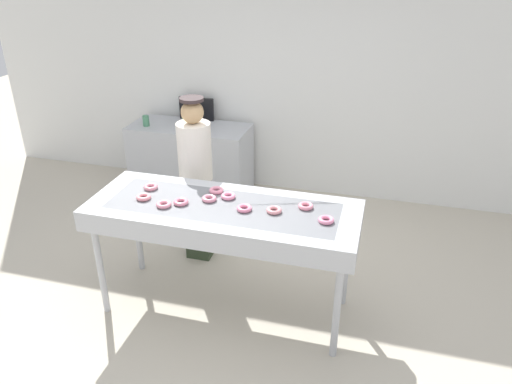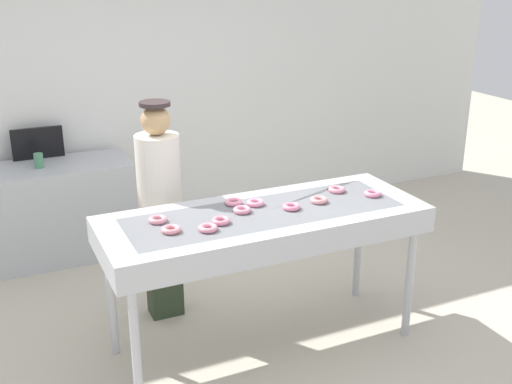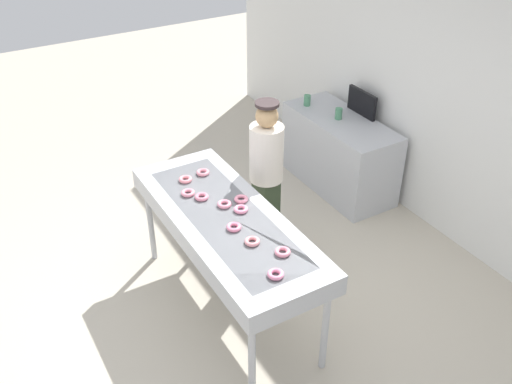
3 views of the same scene
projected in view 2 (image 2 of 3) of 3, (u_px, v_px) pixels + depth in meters
ground_plane at (264, 343)px, 4.48m from camera, size 16.00×16.00×0.00m
back_wall at (152, 62)px, 6.08m from camera, size 8.00×0.12×3.27m
fryer_conveyor at (264, 225)px, 4.17m from camera, size 2.16×0.81×1.00m
strawberry_donut_0 at (291, 207)px, 4.18m from camera, size 0.15×0.15×0.03m
strawberry_donut_1 at (221, 221)px, 3.95m from camera, size 0.15×0.15×0.03m
strawberry_donut_2 at (319, 200)px, 4.30m from camera, size 0.17×0.17×0.03m
strawberry_donut_3 at (234, 202)px, 4.26m from camera, size 0.14×0.14×0.03m
strawberry_donut_4 at (171, 229)px, 3.82m from camera, size 0.16×0.16×0.03m
strawberry_donut_5 at (373, 194)px, 4.42m from camera, size 0.13×0.13×0.03m
strawberry_donut_6 at (242, 210)px, 4.13m from camera, size 0.16×0.16×0.03m
strawberry_donut_7 at (337, 190)px, 4.50m from camera, size 0.12×0.12×0.03m
strawberry_donut_8 at (256, 203)px, 4.25m from camera, size 0.13×0.13×0.03m
strawberry_donut_9 at (158, 220)px, 3.97m from camera, size 0.17×0.17×0.03m
strawberry_donut_10 at (208, 228)px, 3.84m from camera, size 0.17×0.17×0.03m
worker_baker at (160, 201)px, 4.56m from camera, size 0.31×0.31×1.64m
prep_counter at (49, 212)px, 5.65m from camera, size 1.47×0.64×0.87m
paper_cup_0 at (39, 161)px, 5.45m from camera, size 0.08×0.08×0.13m
menu_display at (38, 143)px, 5.69m from camera, size 0.45×0.04×0.28m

